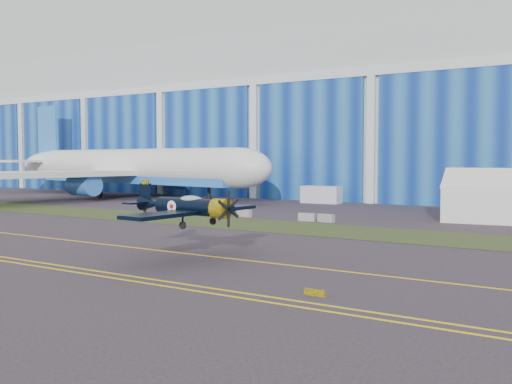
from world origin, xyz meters
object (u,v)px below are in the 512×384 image
Objects in this scene: shipping_container at (321,195)px; tug at (476,205)px; jetliner at (132,129)px; warbird at (187,206)px; tent at (506,195)px.

shipping_container reaches higher than tug.
jetliner reaches higher than shipping_container.
warbird is 54.08m from tug.
tent is at bearing 72.83° from warbird.
tent is (14.18, 39.00, -0.70)m from warbird.
warbird reaches higher than tug.
shipping_container is 2.89× the size of tug.
shipping_container is at bearing 163.92° from tug.
warbird is 41.50m from tent.
tug is at bearing 106.58° from tent.
warbird is at bearing -34.13° from jetliner.
jetliner is at bearing 167.75° from tug.
tent is at bearing -25.93° from shipping_container.
warbird is 5.78× the size of tug.
tug is (-6.53, 14.45, -2.40)m from tent.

